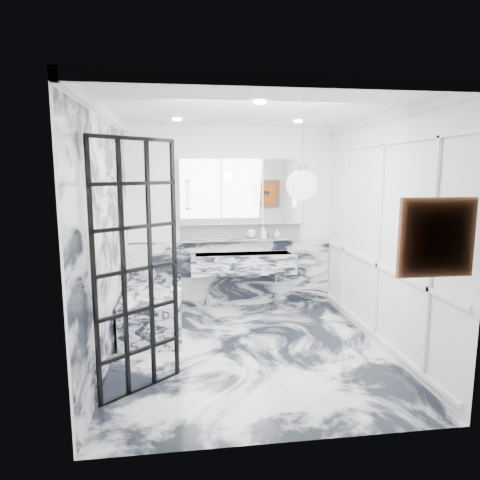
{
  "coord_description": "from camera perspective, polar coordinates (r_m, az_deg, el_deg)",
  "views": [
    {
      "loc": [
        -0.77,
        -4.81,
        2.12
      ],
      "look_at": [
        -0.04,
        0.5,
        1.26
      ],
      "focal_mm": 32.0,
      "sensor_mm": 36.0,
      "label": 1
    }
  ],
  "objects": [
    {
      "name": "soap_bottle_a",
      "position": [
        6.71,
        3.09,
        1.2
      ],
      "size": [
        0.09,
        0.09,
        0.22
      ],
      "primitive_type": "imported",
      "rotation": [
        0.0,
        0.0,
        0.04
      ],
      "color": "#8C5919",
      "rests_on": "ledge"
    },
    {
      "name": "wall_left",
      "position": [
        4.94,
        -17.41,
        0.27
      ],
      "size": [
        0.0,
        3.6,
        3.6
      ],
      "primitive_type": "plane",
      "rotation": [
        1.57,
        0.0,
        1.57
      ],
      "color": "white",
      "rests_on": "floor"
    },
    {
      "name": "panel_molding",
      "position": [
        5.42,
        17.99,
        -0.07
      ],
      "size": [
        0.03,
        3.4,
        2.3
      ],
      "primitive_type": "cube",
      "color": "white",
      "rests_on": "floor"
    },
    {
      "name": "artwork",
      "position": [
        3.67,
        24.75,
        0.31
      ],
      "size": [
        0.53,
        0.05,
        0.53
      ],
      "primitive_type": "cube",
      "color": "#B45012",
      "rests_on": "wall_front"
    },
    {
      "name": "amber_bottle",
      "position": [
        6.73,
        3.88,
        0.7
      ],
      "size": [
        0.04,
        0.04,
        0.1
      ],
      "primitive_type": "cylinder",
      "color": "#8C5919",
      "rests_on": "ledge"
    },
    {
      "name": "flower_vase",
      "position": [
        5.15,
        -8.59,
        -8.09
      ],
      "size": [
        0.08,
        0.08,
        0.12
      ],
      "primitive_type": "cylinder",
      "color": "silver",
      "rests_on": "bathtub"
    },
    {
      "name": "wall_back",
      "position": [
        6.7,
        -1.17,
        2.91
      ],
      "size": [
        3.6,
        0.0,
        3.6
      ],
      "primitive_type": "plane",
      "rotation": [
        1.57,
        0.0,
        0.0
      ],
      "color": "white",
      "rests_on": "floor"
    },
    {
      "name": "mirror_cabinet",
      "position": [
        6.61,
        0.2,
        6.48
      ],
      "size": [
        1.9,
        0.16,
        1.0
      ],
      "primitive_type": "cube",
      "color": "white",
      "rests_on": "wall_back"
    },
    {
      "name": "face_pot",
      "position": [
        6.68,
        1.47,
        0.86
      ],
      "size": [
        0.15,
        0.15,
        0.15
      ],
      "primitive_type": "sphere",
      "color": "white",
      "rests_on": "ledge"
    },
    {
      "name": "floor",
      "position": [
        5.32,
        1.2,
        -14.43
      ],
      "size": [
        3.6,
        3.6,
        0.0
      ],
      "primitive_type": "plane",
      "color": "silver",
      "rests_on": "ground"
    },
    {
      "name": "wall_right",
      "position": [
        5.41,
        18.23,
        0.97
      ],
      "size": [
        0.0,
        3.6,
        3.6
      ],
      "primitive_type": "plane",
      "rotation": [
        1.57,
        0.0,
        -1.57
      ],
      "color": "white",
      "rests_on": "floor"
    },
    {
      "name": "marble_clad_back",
      "position": [
        6.82,
        -1.12,
        -4.44
      ],
      "size": [
        3.18,
        0.05,
        1.05
      ],
      "primitive_type": "cube",
      "color": "silver",
      "rests_on": "floor"
    },
    {
      "name": "bathtub",
      "position": [
        6.01,
        -11.44,
        -8.97
      ],
      "size": [
        0.75,
        1.65,
        0.55
      ],
      "primitive_type": "cube",
      "color": "silver",
      "rests_on": "floor"
    },
    {
      "name": "sconce_left",
      "position": [
        6.45,
        -6.95,
        6.0
      ],
      "size": [
        0.07,
        0.07,
        0.4
      ],
      "primitive_type": "cylinder",
      "color": "white",
      "rests_on": "mirror_cabinet"
    },
    {
      "name": "trough_sink",
      "position": [
        6.58,
        0.4,
        -3.1
      ],
      "size": [
        1.6,
        0.45,
        0.3
      ],
      "primitive_type": "cube",
      "color": "silver",
      "rests_on": "wall_back"
    },
    {
      "name": "subway_tile",
      "position": [
        6.72,
        0.13,
        1.26
      ],
      "size": [
        1.9,
        0.03,
        0.23
      ],
      "primitive_type": "cube",
      "color": "white",
      "rests_on": "wall_back"
    },
    {
      "name": "ledge",
      "position": [
        6.68,
        0.2,
        0.04
      ],
      "size": [
        1.9,
        0.14,
        0.04
      ],
      "primitive_type": "cube",
      "color": "silver",
      "rests_on": "wall_back"
    },
    {
      "name": "soap_bottle_c",
      "position": [
        6.76,
        4.98,
        0.91
      ],
      "size": [
        0.14,
        0.14,
        0.15
      ],
      "primitive_type": "imported",
      "rotation": [
        0.0,
        0.0,
        -0.32
      ],
      "color": "silver",
      "rests_on": "ledge"
    },
    {
      "name": "sconce_right",
      "position": [
        6.68,
        7.33,
        6.1
      ],
      "size": [
        0.07,
        0.07,
        0.4
      ],
      "primitive_type": "cylinder",
      "color": "white",
      "rests_on": "mirror_cabinet"
    },
    {
      "name": "pendant_light",
      "position": [
        3.72,
        8.23,
        7.28
      ],
      "size": [
        0.26,
        0.26,
        0.26
      ],
      "primitive_type": "sphere",
      "color": "white",
      "rests_on": "ceiling"
    },
    {
      "name": "crittall_door",
      "position": [
        4.16,
        -13.53,
        -3.83
      ],
      "size": [
        0.71,
        0.58,
        2.42
      ],
      "primitive_type": null,
      "rotation": [
        0.0,
        0.0,
        0.67
      ],
      "color": "black",
      "rests_on": "floor"
    },
    {
      "name": "ceiling",
      "position": [
        4.92,
        1.31,
        17.02
      ],
      "size": [
        3.6,
        3.6,
        0.0
      ],
      "primitive_type": "plane",
      "rotation": [
        3.14,
        0.0,
        0.0
      ],
      "color": "white",
      "rests_on": "wall_back"
    },
    {
      "name": "wall_front",
      "position": [
        3.19,
        6.34,
        -4.04
      ],
      "size": [
        3.6,
        0.0,
        3.6
      ],
      "primitive_type": "plane",
      "rotation": [
        -1.57,
        0.0,
        0.0
      ],
      "color": "white",
      "rests_on": "floor"
    },
    {
      "name": "soap_bottle_b",
      "position": [
        6.71,
        3.2,
        0.99
      ],
      "size": [
        0.08,
        0.09,
        0.17
      ],
      "primitive_type": "imported",
      "rotation": [
        0.0,
        0.0,
        0.08
      ],
      "color": "#4C4C51",
      "rests_on": "ledge"
    },
    {
      "name": "marble_clad_left",
      "position": [
        4.94,
        -17.21,
        -0.41
      ],
      "size": [
        0.02,
        3.56,
        2.68
      ],
      "primitive_type": "cube",
      "color": "silver",
      "rests_on": "floor"
    }
  ]
}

